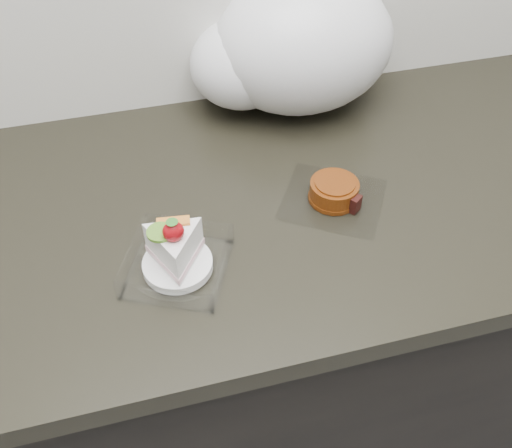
# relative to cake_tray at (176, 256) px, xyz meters

# --- Properties ---
(counter) EXTENTS (2.04, 0.64, 0.90)m
(counter) POSITION_rel_cake_tray_xyz_m (0.12, 0.12, -0.48)
(counter) COLOR black
(counter) RESTS_ON ground
(cake_tray) EXTENTS (0.19, 0.19, 0.11)m
(cake_tray) POSITION_rel_cake_tray_xyz_m (0.00, 0.00, 0.00)
(cake_tray) COLOR white
(cake_tray) RESTS_ON counter
(mooncake_wrap) EXTENTS (0.22, 0.21, 0.04)m
(mooncake_wrap) POSITION_rel_cake_tray_xyz_m (0.28, 0.08, -0.01)
(mooncake_wrap) COLOR white
(mooncake_wrap) RESTS_ON counter
(plastic_bag) EXTENTS (0.41, 0.31, 0.32)m
(plastic_bag) POSITION_rel_cake_tray_xyz_m (0.28, 0.37, 0.10)
(plastic_bag) COLOR white
(plastic_bag) RESTS_ON counter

